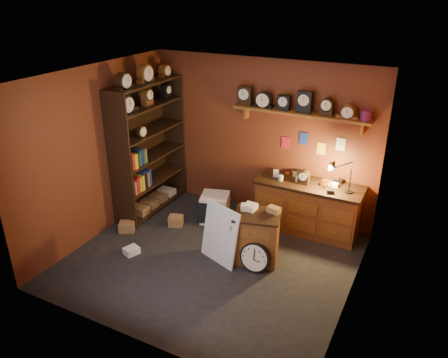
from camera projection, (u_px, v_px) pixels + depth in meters
floor at (212, 259)px, 6.51m from camera, size 4.00×4.00×0.00m
room_shell at (217, 149)px, 5.88m from camera, size 4.02×3.62×2.71m
shelving_unit at (147, 142)px, 7.54m from camera, size 0.47×1.60×2.58m
workbench at (308, 205)px, 7.10m from camera, size 1.70×0.66×1.36m
low_cabinet at (257, 235)px, 6.38m from camera, size 0.78×0.70×0.84m
big_round_clock at (255, 257)px, 6.18m from camera, size 0.44×0.15×0.45m
white_panel at (220, 259)px, 6.52m from camera, size 0.69×0.40×0.88m
mini_fridge at (215, 208)px, 7.50m from camera, size 0.58×0.60×0.48m
floor_box_a at (127, 227)px, 7.24m from camera, size 0.32×0.30×0.15m
floor_box_b at (131, 251)px, 6.63m from camera, size 0.24×0.26×0.11m
floor_box_c at (176, 221)px, 7.40m from camera, size 0.29×0.26×0.17m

